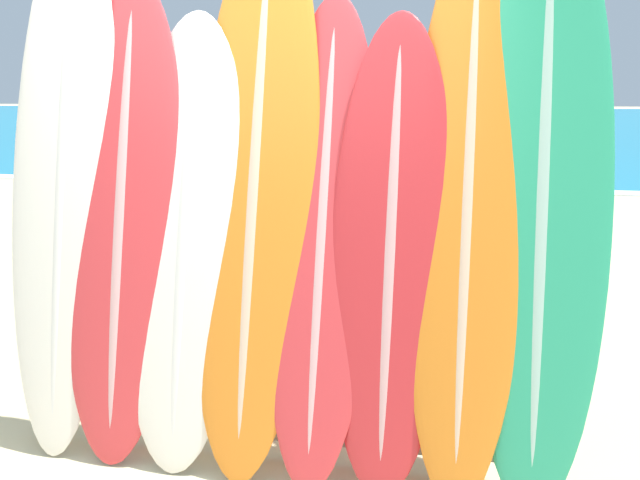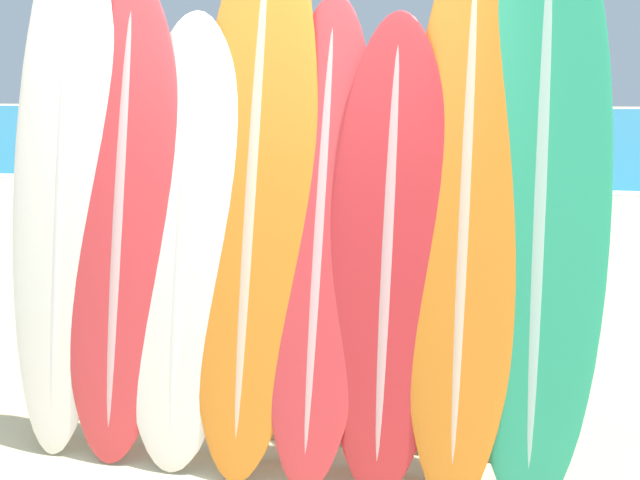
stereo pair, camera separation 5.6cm
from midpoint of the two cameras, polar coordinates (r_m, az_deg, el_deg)
name	(u,v)px [view 1 (the left image)]	position (r m, az deg, el deg)	size (l,w,h in m)	color
ocean_water	(461,121)	(42.58, 10.63, 8.90)	(120.00, 60.00, 0.01)	teal
surfboard_rack	(283,364)	(3.48, -3.29, -9.42)	(2.53, 0.04, 0.88)	gray
surfboard_slot_0	(64,180)	(3.76, -19.32, 4.37)	(0.54, 0.59, 2.59)	silver
surfboard_slot_1	(123,219)	(3.60, -15.23, 1.58)	(0.59, 0.58, 2.24)	red
surfboard_slot_2	(185,239)	(3.48, -10.69, 0.06)	(0.60, 0.57, 2.08)	silver
surfboard_slot_3	(255,190)	(3.39, -5.44, 3.81)	(0.58, 0.75, 2.53)	orange
surfboard_slot_4	(322,236)	(3.30, -0.30, 0.29)	(0.49, 0.69, 2.15)	red
surfboard_slot_5	(391,251)	(3.23, 4.93, -0.82)	(0.54, 0.58, 2.06)	red
surfboard_slot_6	(467,209)	(3.23, 10.67, 2.36)	(0.51, 0.76, 2.43)	orange
surfboard_slot_7	(542,196)	(3.25, 16.10, 3.25)	(0.57, 0.72, 2.55)	#289E70
person_near_water	(366,142)	(12.15, 3.42, 7.45)	(0.22, 0.27, 1.61)	#A87A5B
person_mid_beach	(176,207)	(5.47, -11.19, 2.48)	(0.27, 0.22, 1.62)	#846047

